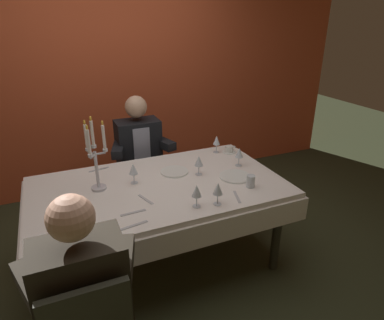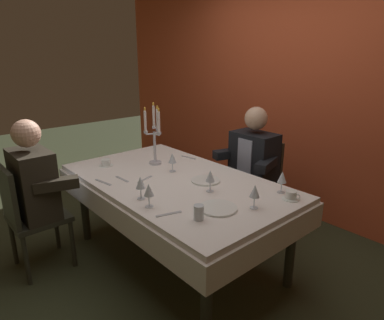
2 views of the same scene
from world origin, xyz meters
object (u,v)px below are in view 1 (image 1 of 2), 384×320
Objects in this scene: candelabra at (95,158)px; water_tumbler_0 at (251,181)px; wine_glass_5 at (133,169)px; dinner_plate_1 at (235,176)px; wine_glass_3 at (217,141)px; coffee_cup_1 at (229,149)px; wine_glass_4 at (218,189)px; dinner_plate_0 at (174,172)px; seated_diner_0 at (83,290)px; wine_glass_2 at (197,191)px; dining_table at (159,198)px; wine_glass_1 at (199,161)px; wine_glass_0 at (239,153)px; seated_diner_1 at (138,146)px; coffee_cup_0 at (69,218)px.

water_tumbler_0 is (1.05, -0.42, -0.20)m from candelabra.
wine_glass_5 is 1.74× the size of water_tumbler_0.
dinner_plate_1 is 1.52× the size of wine_glass_3.
coffee_cup_1 is at bearing -21.60° from wine_glass_3.
wine_glass_3 is at bearing 158.40° from coffee_cup_1.
wine_glass_4 is at bearing -135.50° from dinner_plate_1.
wine_glass_3 is at bearing 26.57° from dinner_plate_0.
candelabra is 1.15m from water_tumbler_0.
dinner_plate_1 is at bearing 96.50° from water_tumbler_0.
seated_diner_0 reaches higher than wine_glass_4.
seated_diner_0 reaches higher than wine_glass_2.
wine_glass_4 is 0.98m from coffee_cup_1.
dining_table is 11.83× the size of wine_glass_2.
candelabra reaches higher than seated_diner_0.
wine_glass_1 is at bearing 127.16° from water_tumbler_0.
wine_glass_0 is 1.06m from seated_diner_1.
wine_glass_5 is (-0.77, 0.22, 0.11)m from dinner_plate_1.
wine_glass_1 is 1.00× the size of wine_glass_3.
wine_glass_4 is 1.24× the size of coffee_cup_0.
water_tumbler_0 is at bearing -52.84° from wine_glass_1.
candelabra is at bearing 175.11° from wine_glass_1.
candelabra is 0.49m from coffee_cup_0.
wine_glass_4 and wine_glass_5 have the same top height.
dinner_plate_1 is 0.20× the size of seated_diner_1.
coffee_cup_1 is (0.20, 0.68, -0.02)m from water_tumbler_0.
wine_glass_0 is 0.13× the size of seated_diner_0.
wine_glass_4 is at bearing -81.46° from seated_diner_1.
candelabra reaches higher than dining_table.
seated_diner_0 is (-0.24, -0.99, -0.25)m from candelabra.
wine_glass_4 is 1.05m from seated_diner_0.
wine_glass_0 is 0.33m from coffee_cup_1.
wine_glass_4 is at bearing -50.58° from wine_glass_5.
dinner_plate_0 is 0.61m from wine_glass_4.
candelabra reaches higher than dinner_plate_0.
seated_diner_0 is (-1.27, -0.77, -0.01)m from dinner_plate_1.
dinner_plate_0 is 0.95m from coffee_cup_0.
dining_table is 8.51× the size of dinner_plate_0.
dining_table is at bearing -149.70° from wine_glass_3.
water_tumbler_0 is at bearing 20.24° from wine_glass_4.
wine_glass_1 is at bearing 42.16° from seated_diner_0.
wine_glass_4 is at bearing -57.22° from dining_table.
dinner_plate_1 is 1.52× the size of wine_glass_4.
coffee_cup_1 is 1.95m from seated_diner_0.
wine_glass_3 reaches higher than coffee_cup_0.
water_tumbler_0 reaches higher than coffee_cup_1.
candelabra is 1.08m from dinner_plate_1.
wine_glass_4 reaches higher than water_tumbler_0.
dining_table is at bearing -31.97° from wine_glass_5.
coffee_cup_1 is (1.25, 0.26, -0.22)m from candelabra.
wine_glass_4 is 1.00× the size of wine_glass_5.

